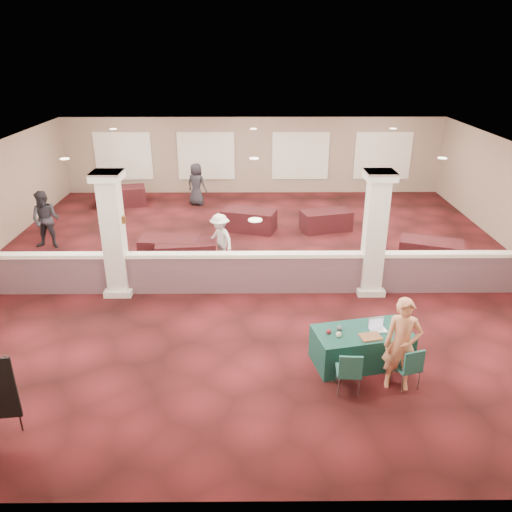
{
  "coord_description": "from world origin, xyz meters",
  "views": [
    {
      "loc": [
        -0.05,
        -13.13,
        5.98
      ],
      "look_at": [
        0.04,
        -2.0,
        1.23
      ],
      "focal_mm": 35.0,
      "sensor_mm": 36.0,
      "label": 1
    }
  ],
  "objects_px": {
    "attendee_b": "(220,239)",
    "far_table_front_left": "(170,249)",
    "near_table": "(361,347)",
    "far_table_back_left": "(122,197)",
    "conf_chair_main": "(410,365)",
    "far_table_back_center": "(249,220)",
    "far_table_front_right": "(431,252)",
    "attendee_c": "(382,189)",
    "attendee_a": "(46,220)",
    "attendee_d": "(196,184)",
    "conf_chair_side": "(349,369)",
    "far_table_back_right": "(326,221)",
    "woman": "(402,345)",
    "far_table_front_center": "(186,253)"
  },
  "relations": [
    {
      "from": "attendee_b",
      "to": "far_table_front_left",
      "type": "bearing_deg",
      "value": -143.44
    },
    {
      "from": "near_table",
      "to": "far_table_back_left",
      "type": "height_order",
      "value": "far_table_back_left"
    },
    {
      "from": "conf_chair_main",
      "to": "far_table_back_center",
      "type": "distance_m",
      "value": 9.18
    },
    {
      "from": "far_table_front_right",
      "to": "attendee_c",
      "type": "xyz_separation_m",
      "value": [
        -0.17,
        5.39,
        0.43
      ]
    },
    {
      "from": "far_table_back_left",
      "to": "attendee_a",
      "type": "xyz_separation_m",
      "value": [
        -1.25,
        -4.42,
        0.54
      ]
    },
    {
      "from": "attendee_c",
      "to": "far_table_front_right",
      "type": "bearing_deg",
      "value": -142.51
    },
    {
      "from": "far_table_back_left",
      "to": "attendee_b",
      "type": "distance_m",
      "value": 7.19
    },
    {
      "from": "far_table_front_left",
      "to": "attendee_a",
      "type": "distance_m",
      "value": 4.18
    },
    {
      "from": "attendee_c",
      "to": "attendee_d",
      "type": "distance_m",
      "value": 7.29
    },
    {
      "from": "conf_chair_side",
      "to": "attendee_c",
      "type": "xyz_separation_m",
      "value": [
        3.3,
        11.31,
        0.27
      ]
    },
    {
      "from": "far_table_front_left",
      "to": "attendee_a",
      "type": "height_order",
      "value": "attendee_a"
    },
    {
      "from": "conf_chair_main",
      "to": "far_table_back_right",
      "type": "xyz_separation_m",
      "value": [
        -0.35,
        8.67,
        -0.17
      ]
    },
    {
      "from": "far_table_front_right",
      "to": "attendee_b",
      "type": "relative_size",
      "value": 1.15
    },
    {
      "from": "conf_chair_main",
      "to": "far_table_back_left",
      "type": "height_order",
      "value": "conf_chair_main"
    },
    {
      "from": "woman",
      "to": "attendee_d",
      "type": "xyz_separation_m",
      "value": [
        -4.94,
        11.62,
        -0.08
      ]
    },
    {
      "from": "far_table_back_right",
      "to": "far_table_back_center",
      "type": "bearing_deg",
      "value": 180.0
    },
    {
      "from": "conf_chair_main",
      "to": "woman",
      "type": "height_order",
      "value": "woman"
    },
    {
      "from": "far_table_back_right",
      "to": "attendee_d",
      "type": "height_order",
      "value": "attendee_d"
    },
    {
      "from": "conf_chair_side",
      "to": "far_table_back_right",
      "type": "bearing_deg",
      "value": 88.44
    },
    {
      "from": "far_table_back_left",
      "to": "far_table_back_right",
      "type": "relative_size",
      "value": 1.1
    },
    {
      "from": "attendee_b",
      "to": "conf_chair_main",
      "type": "bearing_deg",
      "value": -9.01
    },
    {
      "from": "conf_chair_side",
      "to": "far_table_front_left",
      "type": "bearing_deg",
      "value": 127.63
    },
    {
      "from": "attendee_d",
      "to": "near_table",
      "type": "bearing_deg",
      "value": 138.6
    },
    {
      "from": "far_table_front_right",
      "to": "woman",
      "type": "bearing_deg",
      "value": -113.58
    },
    {
      "from": "conf_chair_main",
      "to": "far_table_back_center",
      "type": "bearing_deg",
      "value": 91.53
    },
    {
      "from": "far_table_front_left",
      "to": "far_table_front_right",
      "type": "xyz_separation_m",
      "value": [
        7.68,
        -0.3,
        0.01
      ]
    },
    {
      "from": "far_table_front_left",
      "to": "far_table_back_left",
      "type": "xyz_separation_m",
      "value": [
        -2.75,
        5.48,
        0.02
      ]
    },
    {
      "from": "far_table_back_left",
      "to": "far_table_back_center",
      "type": "bearing_deg",
      "value": -29.55
    },
    {
      "from": "near_table",
      "to": "conf_chair_side",
      "type": "bearing_deg",
      "value": -125.83
    },
    {
      "from": "far_table_back_left",
      "to": "attendee_b",
      "type": "relative_size",
      "value": 1.21
    },
    {
      "from": "far_table_back_left",
      "to": "far_table_back_center",
      "type": "distance_m",
      "value": 5.85
    },
    {
      "from": "conf_chair_side",
      "to": "attendee_c",
      "type": "relative_size",
      "value": 0.56
    },
    {
      "from": "conf_chair_side",
      "to": "far_table_front_center",
      "type": "distance_m",
      "value": 6.99
    },
    {
      "from": "far_table_front_left",
      "to": "conf_chair_main",
      "type": "bearing_deg",
      "value": -48.62
    },
    {
      "from": "conf_chair_main",
      "to": "far_table_front_center",
      "type": "relative_size",
      "value": 0.5
    },
    {
      "from": "conf_chair_main",
      "to": "attendee_a",
      "type": "distance_m",
      "value": 11.77
    },
    {
      "from": "far_table_back_right",
      "to": "attendee_d",
      "type": "relative_size",
      "value": 1.0
    },
    {
      "from": "near_table",
      "to": "conf_chair_side",
      "type": "height_order",
      "value": "conf_chair_side"
    },
    {
      "from": "woman",
      "to": "far_table_back_center",
      "type": "bearing_deg",
      "value": 118.85
    },
    {
      "from": "far_table_back_left",
      "to": "attendee_c",
      "type": "xyz_separation_m",
      "value": [
        10.26,
        -0.4,
        0.41
      ]
    },
    {
      "from": "far_table_front_center",
      "to": "attendee_a",
      "type": "bearing_deg",
      "value": 163.12
    },
    {
      "from": "far_table_back_center",
      "to": "attendee_d",
      "type": "distance_m",
      "value": 3.69
    },
    {
      "from": "far_table_back_right",
      "to": "attendee_d",
      "type": "bearing_deg",
      "value": 147.86
    },
    {
      "from": "woman",
      "to": "attendee_a",
      "type": "height_order",
      "value": "woman"
    },
    {
      "from": "conf_chair_main",
      "to": "woman",
      "type": "relative_size",
      "value": 0.47
    },
    {
      "from": "conf_chair_main",
      "to": "attendee_b",
      "type": "distance_m",
      "value": 6.95
    },
    {
      "from": "near_table",
      "to": "conf_chair_side",
      "type": "xyz_separation_m",
      "value": [
        -0.43,
        -0.98,
        0.16
      ]
    },
    {
      "from": "far_table_back_right",
      "to": "conf_chair_main",
      "type": "bearing_deg",
      "value": -87.67
    },
    {
      "from": "far_table_back_right",
      "to": "conf_chair_side",
      "type": "bearing_deg",
      "value": -95.14
    },
    {
      "from": "near_table",
      "to": "attendee_d",
      "type": "distance_m",
      "value": 11.7
    }
  ]
}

